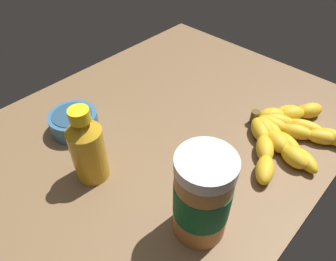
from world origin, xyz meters
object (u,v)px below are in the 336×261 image
(peanut_butter_jar, at_px, (202,197))
(banana_bunch, at_px, (287,131))
(small_bowl, at_px, (74,122))
(honey_bottle, at_px, (87,148))

(peanut_butter_jar, bearing_deg, banana_bunch, 179.64)
(peanut_butter_jar, distance_m, small_bowl, 0.36)
(peanut_butter_jar, relative_size, small_bowl, 1.61)
(peanut_butter_jar, bearing_deg, honey_bottle, -76.88)
(small_bowl, bearing_deg, banana_bunch, 130.18)
(honey_bottle, relative_size, small_bowl, 1.53)
(honey_bottle, distance_m, small_bowl, 0.15)
(banana_bunch, bearing_deg, peanut_butter_jar, -0.36)
(peanut_butter_jar, distance_m, honey_bottle, 0.23)
(banana_bunch, distance_m, peanut_butter_jar, 0.31)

